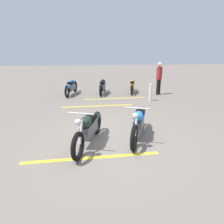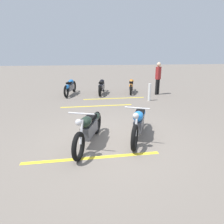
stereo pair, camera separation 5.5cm
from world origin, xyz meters
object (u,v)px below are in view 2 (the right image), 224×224
(bollard_post, at_px, (150,92))
(motorcycle_dark_foreground, at_px, (89,127))
(motorcycle_row_left, at_px, (101,86))
(bystander_near_row, at_px, (158,77))
(motorcycle_bright_foreground, at_px, (139,122))
(motorcycle_row_far_left, at_px, (131,86))
(motorcycle_row_center, at_px, (70,87))

(bollard_post, bearing_deg, motorcycle_dark_foreground, 145.68)
(motorcycle_row_left, xyz_separation_m, bystander_near_row, (-0.52, -3.12, 0.56))
(motorcycle_bright_foreground, distance_m, motorcycle_dark_foreground, 1.43)
(motorcycle_row_far_left, distance_m, motorcycle_row_left, 1.77)
(motorcycle_bright_foreground, distance_m, bollard_post, 4.45)
(motorcycle_dark_foreground, xyz_separation_m, motorcycle_row_far_left, (6.47, -2.55, -0.05))
(motorcycle_row_center, height_order, bystander_near_row, bystander_near_row)
(motorcycle_row_far_left, bearing_deg, bystander_near_row, -101.88)
(bollard_post, bearing_deg, motorcycle_row_center, 64.68)
(motorcycle_dark_foreground, relative_size, bollard_post, 2.52)
(motorcycle_dark_foreground, distance_m, motorcycle_row_far_left, 6.96)
(motorcycle_row_left, height_order, motorcycle_row_center, motorcycle_row_center)
(motorcycle_dark_foreground, bearing_deg, motorcycle_row_left, -168.93)
(motorcycle_row_far_left, relative_size, motorcycle_row_left, 0.94)
(motorcycle_dark_foreground, distance_m, bollard_post, 5.36)
(motorcycle_bright_foreground, distance_m, motorcycle_row_left, 6.08)
(motorcycle_row_far_left, xyz_separation_m, bollard_post, (-2.05, -0.47, 0.01))
(motorcycle_bright_foreground, relative_size, bystander_near_row, 1.18)
(motorcycle_bright_foreground, height_order, bystander_near_row, bystander_near_row)
(motorcycle_row_far_left, bearing_deg, motorcycle_row_center, 107.03)
(motorcycle_bright_foreground, relative_size, motorcycle_row_far_left, 1.07)
(motorcycle_row_center, relative_size, bystander_near_row, 1.21)
(motorcycle_row_far_left, bearing_deg, motorcycle_dark_foreground, 172.97)
(motorcycle_row_far_left, bearing_deg, motorcycle_bright_foreground, -176.01)
(motorcycle_bright_foreground, relative_size, motorcycle_row_left, 1.01)
(motorcycle_bright_foreground, relative_size, motorcycle_row_center, 0.98)
(bollard_post, bearing_deg, motorcycle_row_left, 49.58)
(motorcycle_row_center, bearing_deg, bystander_near_row, -84.15)
(motorcycle_bright_foreground, distance_m, motorcycle_row_far_left, 6.31)
(bystander_near_row, relative_size, bollard_post, 2.09)
(motorcycle_row_far_left, distance_m, motorcycle_row_center, 3.54)
(motorcycle_row_far_left, height_order, bystander_near_row, bystander_near_row)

